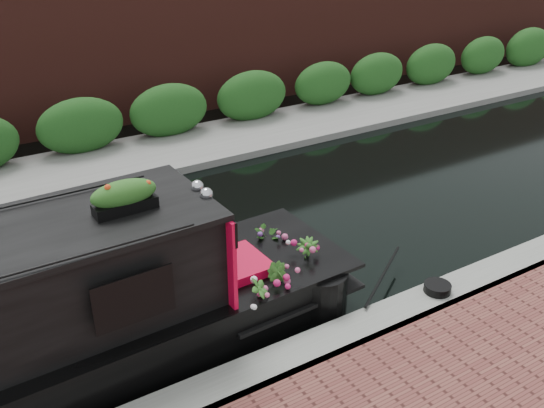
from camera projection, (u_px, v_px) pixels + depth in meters
ground at (171, 257)px, 10.00m from camera, size 80.00×80.00×0.00m
near_bank_coping at (276, 378)px, 7.49m from camera, size 40.00×0.60×0.50m
far_bank_path at (95, 171)px, 13.20m from camera, size 40.00×2.40×0.34m
far_hedge at (83, 157)px, 13.88m from camera, size 40.00×1.10×2.80m
far_brick_wall at (59, 131)px, 15.48m from camera, size 40.00×1.00×8.00m
rope_fender at (331, 271)px, 9.35m from camera, size 0.31×0.31×0.31m
coiled_mooring_rope at (437, 288)px, 8.68m from camera, size 0.39×0.39×0.12m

